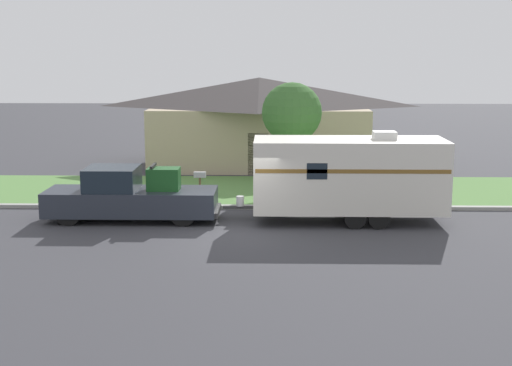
{
  "coord_description": "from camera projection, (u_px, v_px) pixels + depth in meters",
  "views": [
    {
      "loc": [
        1.0,
        -23.4,
        6.09
      ],
      "look_at": [
        0.44,
        1.75,
        1.4
      ],
      "focal_mm": 50.0,
      "sensor_mm": 36.0,
      "label": 1
    }
  ],
  "objects": [
    {
      "name": "ground_plane",
      "position": [
        242.0,
        233.0,
        24.14
      ],
      "size": [
        120.0,
        120.0,
        0.0
      ],
      "primitive_type": "plane",
      "color": "#38383D"
    },
    {
      "name": "curb_strip",
      "position": [
        246.0,
        207.0,
        27.81
      ],
      "size": [
        80.0,
        0.3,
        0.14
      ],
      "color": "#999993",
      "rests_on": "ground_plane"
    },
    {
      "name": "lawn_strip",
      "position": [
        249.0,
        190.0,
        31.41
      ],
      "size": [
        80.0,
        7.0,
        0.03
      ],
      "color": "#568442",
      "rests_on": "ground_plane"
    },
    {
      "name": "house_across_street",
      "position": [
        259.0,
        120.0,
        37.98
      ],
      "size": [
        12.09,
        6.83,
        4.69
      ],
      "color": "tan",
      "rests_on": "ground_plane"
    },
    {
      "name": "pickup_truck",
      "position": [
        130.0,
        197.0,
        25.79
      ],
      "size": [
        6.27,
        2.0,
        2.06
      ],
      "color": "black",
      "rests_on": "ground_plane"
    },
    {
      "name": "travel_trailer",
      "position": [
        349.0,
        175.0,
        25.46
      ],
      "size": [
        7.92,
        2.47,
        3.28
      ],
      "color": "black",
      "rests_on": "ground_plane"
    },
    {
      "name": "mailbox",
      "position": [
        200.0,
        179.0,
        28.44
      ],
      "size": [
        0.48,
        0.2,
        1.32
      ],
      "color": "brown",
      "rests_on": "ground_plane"
    },
    {
      "name": "tree_in_yard",
      "position": [
        292.0,
        113.0,
        30.75
      ],
      "size": [
        2.6,
        2.6,
        4.76
      ],
      "color": "brown",
      "rests_on": "ground_plane"
    }
  ]
}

